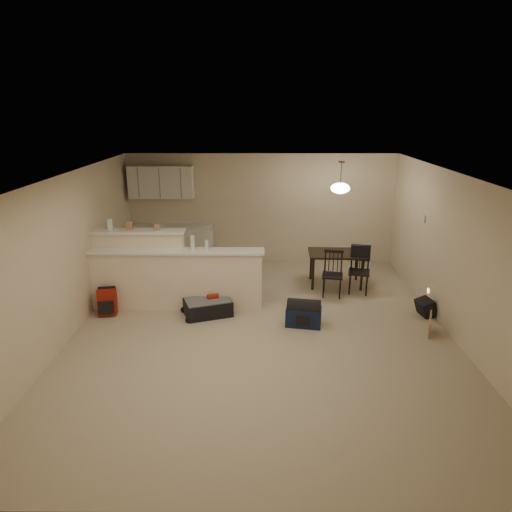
{
  "coord_description": "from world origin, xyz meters",
  "views": [
    {
      "loc": [
        -0.04,
        -6.65,
        3.44
      ],
      "look_at": [
        -0.1,
        0.7,
        1.05
      ],
      "focal_mm": 32.0,
      "sensor_mm": 36.0,
      "label": 1
    }
  ],
  "objects_px": {
    "suitcase": "(208,307)",
    "red_backpack": "(107,302)",
    "dining_table": "(336,256)",
    "pendant_lamp": "(340,188)",
    "navy_duffel": "(304,316)",
    "black_daypack": "(426,308)",
    "dining_chair_far": "(359,271)",
    "dining_chair_near": "(333,274)"
  },
  "relations": [
    {
      "from": "dining_chair_far",
      "to": "navy_duffel",
      "type": "xyz_separation_m",
      "value": [
        -1.19,
        -1.42,
        -0.29
      ]
    },
    {
      "from": "dining_chair_near",
      "to": "dining_chair_far",
      "type": "distance_m",
      "value": 0.56
    },
    {
      "from": "dining_chair_near",
      "to": "navy_duffel",
      "type": "xyz_separation_m",
      "value": [
        -0.66,
        -1.26,
        -0.28
      ]
    },
    {
      "from": "pendant_lamp",
      "to": "red_backpack",
      "type": "height_order",
      "value": "pendant_lamp"
    },
    {
      "from": "dining_table",
      "to": "dining_chair_near",
      "type": "height_order",
      "value": "dining_chair_near"
    },
    {
      "from": "dining_chair_far",
      "to": "suitcase",
      "type": "relative_size",
      "value": 1.15
    },
    {
      "from": "dining_chair_far",
      "to": "navy_duffel",
      "type": "bearing_deg",
      "value": -116.59
    },
    {
      "from": "suitcase",
      "to": "red_backpack",
      "type": "xyz_separation_m",
      "value": [
        -1.75,
        0.0,
        0.1
      ]
    },
    {
      "from": "suitcase",
      "to": "black_daypack",
      "type": "distance_m",
      "value": 3.79
    },
    {
      "from": "dining_chair_far",
      "to": "black_daypack",
      "type": "xyz_separation_m",
      "value": [
        0.96,
        -1.03,
        -0.31
      ]
    },
    {
      "from": "dining_chair_near",
      "to": "red_backpack",
      "type": "distance_m",
      "value": 4.14
    },
    {
      "from": "pendant_lamp",
      "to": "black_daypack",
      "type": "distance_m",
      "value": 2.7
    },
    {
      "from": "dining_table",
      "to": "black_daypack",
      "type": "height_order",
      "value": "dining_table"
    },
    {
      "from": "dining_table",
      "to": "dining_chair_far",
      "type": "distance_m",
      "value": 0.59
    },
    {
      "from": "dining_table",
      "to": "navy_duffel",
      "type": "bearing_deg",
      "value": -111.47
    },
    {
      "from": "dining_chair_near",
      "to": "dining_chair_far",
      "type": "bearing_deg",
      "value": 26.75
    },
    {
      "from": "navy_duffel",
      "to": "suitcase",
      "type": "bearing_deg",
      "value": 176.19
    },
    {
      "from": "navy_duffel",
      "to": "black_daypack",
      "type": "distance_m",
      "value": 2.19
    },
    {
      "from": "dining_chair_far",
      "to": "suitcase",
      "type": "height_order",
      "value": "dining_chair_far"
    },
    {
      "from": "dining_chair_far",
      "to": "red_backpack",
      "type": "relative_size",
      "value": 1.94
    },
    {
      "from": "dining_table",
      "to": "dining_chair_far",
      "type": "bearing_deg",
      "value": -45.37
    },
    {
      "from": "pendant_lamp",
      "to": "red_backpack",
      "type": "xyz_separation_m",
      "value": [
        -4.19,
        -1.45,
        -1.76
      ]
    },
    {
      "from": "dining_table",
      "to": "pendant_lamp",
      "type": "bearing_deg",
      "value": -61.14
    },
    {
      "from": "pendant_lamp",
      "to": "dining_chair_far",
      "type": "height_order",
      "value": "pendant_lamp"
    },
    {
      "from": "pendant_lamp",
      "to": "suitcase",
      "type": "height_order",
      "value": "pendant_lamp"
    },
    {
      "from": "suitcase",
      "to": "pendant_lamp",
      "type": "bearing_deg",
      "value": 11.13
    },
    {
      "from": "black_daypack",
      "to": "dining_table",
      "type": "bearing_deg",
      "value": 32.63
    },
    {
      "from": "dining_chair_far",
      "to": "red_backpack",
      "type": "bearing_deg",
      "value": -153.91
    },
    {
      "from": "dining_chair_far",
      "to": "suitcase",
      "type": "xyz_separation_m",
      "value": [
        -2.82,
        -1.03,
        -0.32
      ]
    },
    {
      "from": "suitcase",
      "to": "black_daypack",
      "type": "xyz_separation_m",
      "value": [
        3.79,
        0.0,
        0.01
      ]
    },
    {
      "from": "dining_chair_near",
      "to": "suitcase",
      "type": "xyz_separation_m",
      "value": [
        -2.29,
        -0.87,
        -0.3
      ]
    },
    {
      "from": "navy_duffel",
      "to": "black_daypack",
      "type": "bearing_deg",
      "value": 20.16
    },
    {
      "from": "dining_chair_near",
      "to": "pendant_lamp",
      "type": "bearing_deg",
      "value": 85.62
    },
    {
      "from": "suitcase",
      "to": "black_daypack",
      "type": "bearing_deg",
      "value": -19.52
    },
    {
      "from": "dining_chair_near",
      "to": "black_daypack",
      "type": "xyz_separation_m",
      "value": [
        1.5,
        -0.87,
        -0.29
      ]
    },
    {
      "from": "dining_table",
      "to": "dining_chair_near",
      "type": "distance_m",
      "value": 0.62
    },
    {
      "from": "red_backpack",
      "to": "navy_duffel",
      "type": "bearing_deg",
      "value": -15.75
    },
    {
      "from": "dining_table",
      "to": "suitcase",
      "type": "bearing_deg",
      "value": -147.05
    },
    {
      "from": "pendant_lamp",
      "to": "dining_chair_near",
      "type": "relative_size",
      "value": 0.71
    },
    {
      "from": "dining_chair_near",
      "to": "navy_duffel",
      "type": "height_order",
      "value": "dining_chair_near"
    },
    {
      "from": "dining_table",
      "to": "pendant_lamp",
      "type": "xyz_separation_m",
      "value": [
        0.0,
        -0.0,
        1.39
      ]
    },
    {
      "from": "pendant_lamp",
      "to": "dining_chair_near",
      "type": "height_order",
      "value": "pendant_lamp"
    }
  ]
}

